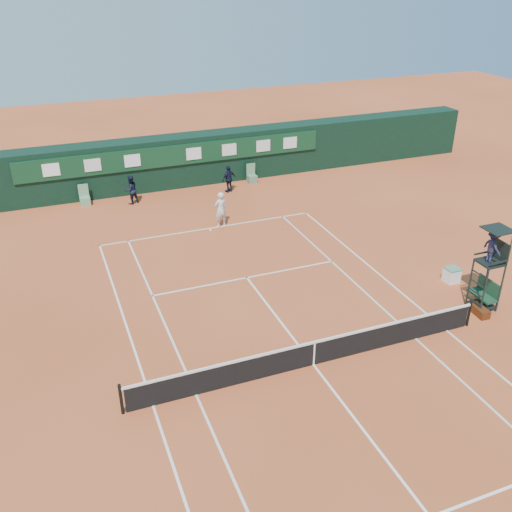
{
  "coord_description": "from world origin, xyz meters",
  "views": [
    {
      "loc": [
        -7.43,
        -13.64,
        12.13
      ],
      "look_at": [
        0.27,
        6.0,
        1.2
      ],
      "focal_mm": 40.0,
      "sensor_mm": 36.0,
      "label": 1
    }
  ],
  "objects_px": {
    "tennis_net": "(314,352)",
    "umpire_chair": "(492,252)",
    "cooler": "(452,275)",
    "player": "(221,209)",
    "player_bench": "(485,292)"
  },
  "relations": [
    {
      "from": "tennis_net",
      "to": "umpire_chair",
      "type": "bearing_deg",
      "value": 5.8
    },
    {
      "from": "cooler",
      "to": "player",
      "type": "relative_size",
      "value": 0.35
    },
    {
      "from": "player_bench",
      "to": "cooler",
      "type": "xyz_separation_m",
      "value": [
        0.01,
        1.98,
        -0.27
      ]
    },
    {
      "from": "umpire_chair",
      "to": "player_bench",
      "type": "relative_size",
      "value": 2.85
    },
    {
      "from": "player_bench",
      "to": "cooler",
      "type": "relative_size",
      "value": 1.86
    },
    {
      "from": "umpire_chair",
      "to": "player_bench",
      "type": "xyz_separation_m",
      "value": [
        0.27,
        0.18,
        -1.86
      ]
    },
    {
      "from": "cooler",
      "to": "player",
      "type": "xyz_separation_m",
      "value": [
        -7.32,
        9.02,
        0.6
      ]
    },
    {
      "from": "umpire_chair",
      "to": "player_bench",
      "type": "distance_m",
      "value": 1.89
    },
    {
      "from": "tennis_net",
      "to": "umpire_chair",
      "type": "distance_m",
      "value": 7.98
    },
    {
      "from": "cooler",
      "to": "player",
      "type": "distance_m",
      "value": 11.63
    },
    {
      "from": "player",
      "to": "cooler",
      "type": "bearing_deg",
      "value": 114.88
    },
    {
      "from": "tennis_net",
      "to": "umpire_chair",
      "type": "height_order",
      "value": "umpire_chair"
    },
    {
      "from": "tennis_net",
      "to": "player_bench",
      "type": "bearing_deg",
      "value": 6.86
    },
    {
      "from": "tennis_net",
      "to": "umpire_chair",
      "type": "relative_size",
      "value": 3.77
    },
    {
      "from": "player_bench",
      "to": "player",
      "type": "distance_m",
      "value": 13.21
    }
  ]
}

